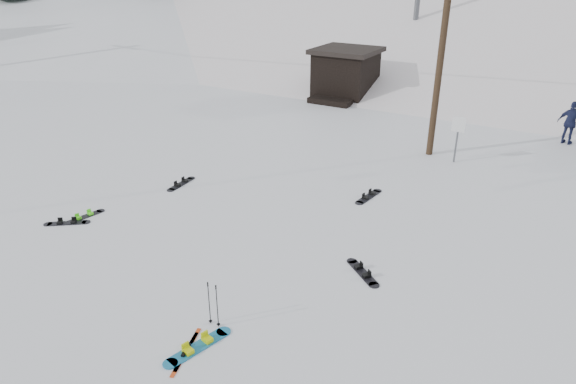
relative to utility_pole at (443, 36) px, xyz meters
The scene contains 17 objects.
ground 14.90m from the utility_pole, 98.13° to the right, with size 200.00×200.00×0.00m, color white.
ski_slope 44.31m from the utility_pole, 92.79° to the left, with size 60.00×75.00×45.00m, color white.
ridge_left 53.35m from the utility_pole, 138.18° to the left, with size 34.00×85.00×38.00m, color white.
treeline_left 44.65m from the utility_pole, 144.16° to the left, with size 20.00×64.00×10.00m, color black, non-canonical shape.
treeline_crest 72.18m from the utility_pole, 91.59° to the left, with size 50.00×6.00×10.00m, color black, non-canonical shape.
utility_pole is the anchor object (origin of this frame).
trail_sign 3.60m from the utility_pole, 21.04° to the right, with size 0.50×0.09×1.85m.
lift_hut 10.40m from the utility_pole, 135.24° to the left, with size 3.40×4.10×2.75m.
hero_snowboard 14.59m from the utility_pole, 93.31° to the right, with size 0.64×1.62×0.12m.
hero_skis 14.81m from the utility_pole, 93.77° to the right, with size 0.53×1.41×0.08m.
ski_poles 13.72m from the utility_pole, 94.19° to the right, with size 0.29×0.08×1.07m.
board_scatter_a 14.66m from the utility_pole, 123.79° to the right, with size 1.15×0.93×0.10m.
board_scatter_b 11.11m from the utility_pole, 131.75° to the right, with size 0.34×1.45×0.10m.
board_scatter_c 14.16m from the utility_pole, 124.70° to the right, with size 0.46×1.32×0.09m.
board_scatter_d 10.65m from the utility_pole, 83.64° to the right, with size 1.19×1.01×0.10m.
board_scatter_f 6.97m from the utility_pole, 96.09° to the right, with size 0.44×1.51×0.11m.
skier_navy 7.41m from the utility_pole, 41.94° to the left, with size 1.09×0.45×1.86m, color #1B2145.
Camera 1 is at (7.00, -6.02, 7.33)m, focal length 32.00 mm.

